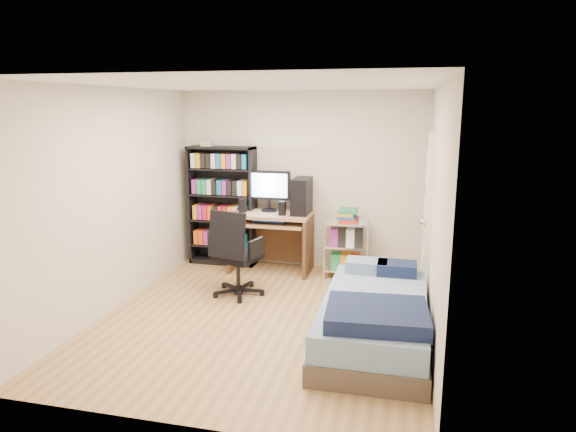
% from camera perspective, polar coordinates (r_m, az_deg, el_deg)
% --- Properties ---
extents(room, '(3.58, 4.08, 2.58)m').
position_cam_1_polar(room, '(5.39, -2.86, 1.00)').
color(room, tan).
rests_on(room, ground).
extents(media_shelf, '(0.97, 0.32, 1.79)m').
position_cam_1_polar(media_shelf, '(7.53, -7.29, 1.30)').
color(media_shelf, black).
rests_on(media_shelf, room).
extents(computer_desk, '(1.12, 0.65, 1.41)m').
position_cam_1_polar(computer_desk, '(7.15, -0.94, -0.21)').
color(computer_desk, tan).
rests_on(computer_desk, room).
extents(office_chair, '(0.79, 0.79, 1.08)m').
position_cam_1_polar(office_chair, '(6.33, -5.80, -5.81)').
color(office_chair, black).
rests_on(office_chair, room).
extents(wire_cart, '(0.60, 0.44, 0.95)m').
position_cam_1_polar(wire_cart, '(6.97, 6.53, -1.81)').
color(wire_cart, white).
rests_on(wire_cart, room).
extents(bed, '(1.02, 2.05, 0.58)m').
position_cam_1_polar(bed, '(5.20, 9.61, -11.06)').
color(bed, brown).
rests_on(bed, room).
extents(door, '(0.12, 0.80, 2.00)m').
position_cam_1_polar(door, '(6.56, 15.21, 0.37)').
color(door, white).
rests_on(door, room).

